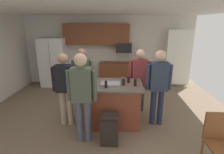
{
  "coord_description": "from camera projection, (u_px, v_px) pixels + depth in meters",
  "views": [
    {
      "loc": [
        0.43,
        -4.0,
        2.28
      ],
      "look_at": [
        0.27,
        0.09,
        1.05
      ],
      "focal_mm": 28.2,
      "sensor_mm": 36.0,
      "label": 1
    }
  ],
  "objects": [
    {
      "name": "floor",
      "position": [
        101.0,
        117.0,
        4.5
      ],
      "size": [
        7.04,
        7.04,
        0.0
      ],
      "primitive_type": "plane",
      "color": "#7F6B56",
      "rests_on": "ground"
    },
    {
      "name": "ceiling",
      "position": [
        99.0,
        9.0,
        3.75
      ],
      "size": [
        7.04,
        7.04,
        0.0
      ],
      "primitive_type": "plane",
      "color": "white"
    },
    {
      "name": "back_wall",
      "position": [
        108.0,
        51.0,
        6.8
      ],
      "size": [
        6.4,
        0.1,
        2.6
      ],
      "primitive_type": "cube",
      "color": "silver",
      "rests_on": "ground"
    },
    {
      "name": "french_door_window_panel",
      "position": [
        179.0,
        58.0,
        6.38
      ],
      "size": [
        0.9,
        0.06,
        2.0
      ],
      "primitive_type": "cube",
      "color": "white",
      "rests_on": "ground"
    },
    {
      "name": "cabinet_run_upper",
      "position": [
        97.0,
        34.0,
        6.45
      ],
      "size": [
        2.4,
        0.38,
        0.75
      ],
      "color": "brown"
    },
    {
      "name": "cabinet_run_lower",
      "position": [
        123.0,
        74.0,
        6.72
      ],
      "size": [
        1.8,
        0.63,
        0.9
      ],
      "color": "brown",
      "rests_on": "ground"
    },
    {
      "name": "refrigerator",
      "position": [
        54.0,
        62.0,
        6.59
      ],
      "size": [
        0.94,
        0.76,
        1.81
      ],
      "color": "white",
      "rests_on": "ground"
    },
    {
      "name": "microwave_over_range",
      "position": [
        124.0,
        48.0,
        6.45
      ],
      "size": [
        0.56,
        0.4,
        0.32
      ],
      "primitive_type": "cube",
      "color": "black"
    },
    {
      "name": "kitchen_island",
      "position": [
        111.0,
        103.0,
        4.14
      ],
      "size": [
        1.41,
        0.96,
        0.97
      ],
      "color": "brown",
      "rests_on": "ground"
    },
    {
      "name": "person_guest_right",
      "position": [
        139.0,
        77.0,
        4.57
      ],
      "size": [
        0.57,
        0.22,
        1.68
      ],
      "rotation": [
        0.0,
        0.0,
        -2.42
      ],
      "color": "#383842",
      "rests_on": "ground"
    },
    {
      "name": "person_host_foreground",
      "position": [
        82.0,
        93.0,
        3.32
      ],
      "size": [
        0.57,
        0.24,
        1.79
      ],
      "rotation": [
        0.0,
        0.0,
        0.94
      ],
      "color": "#4C5166",
      "rests_on": "ground"
    },
    {
      "name": "person_elder_center",
      "position": [
        159.0,
        83.0,
        3.92
      ],
      "size": [
        0.57,
        0.23,
        1.76
      ],
      "rotation": [
        0.0,
        0.0,
        3.11
      ],
      "color": "#232D4C",
      "rests_on": "ground"
    },
    {
      "name": "person_guest_left",
      "position": [
        83.0,
        76.0,
        4.57
      ],
      "size": [
        0.57,
        0.22,
        1.7
      ],
      "rotation": [
        0.0,
        0.0,
        -0.63
      ],
      "color": "#4C5166",
      "rests_on": "ground"
    },
    {
      "name": "person_guest_by_door",
      "position": [
        65.0,
        85.0,
        3.94
      ],
      "size": [
        0.57,
        0.22,
        1.69
      ],
      "rotation": [
        0.0,
        0.0,
        0.11
      ],
      "color": "tan",
      "rests_on": "ground"
    },
    {
      "name": "glass_pilsner",
      "position": [
        129.0,
        80.0,
        4.1
      ],
      "size": [
        0.07,
        0.07,
        0.14
      ],
      "color": "black",
      "rests_on": "kitchen_island"
    },
    {
      "name": "mug_ceramic_white",
      "position": [
        123.0,
        80.0,
        4.14
      ],
      "size": [
        0.13,
        0.09,
        0.1
      ],
      "color": "#4C6B99",
      "rests_on": "kitchen_island"
    },
    {
      "name": "tumbler_amber",
      "position": [
        87.0,
        84.0,
        3.8
      ],
      "size": [
        0.06,
        0.06,
        0.14
      ],
      "color": "black",
      "rests_on": "kitchen_island"
    },
    {
      "name": "mug_blue_stoneware",
      "position": [
        90.0,
        82.0,
        4.0
      ],
      "size": [
        0.13,
        0.09,
        0.1
      ],
      "color": "#4C6B99",
      "rests_on": "kitchen_island"
    },
    {
      "name": "glass_stout_tall",
      "position": [
        135.0,
        82.0,
        3.87
      ],
      "size": [
        0.06,
        0.06,
        0.16
      ],
      "color": "black",
      "rests_on": "kitchen_island"
    },
    {
      "name": "glass_dark_ale",
      "position": [
        106.0,
        84.0,
        3.75
      ],
      "size": [
        0.06,
        0.06,
        0.15
      ],
      "color": "black",
      "rests_on": "kitchen_island"
    },
    {
      "name": "glass_short_whisky",
      "position": [
        124.0,
        82.0,
        3.91
      ],
      "size": [
        0.06,
        0.06,
        0.16
      ],
      "color": "#321A10",
      "rests_on": "kitchen_island"
    },
    {
      "name": "serving_tray",
      "position": [
        110.0,
        84.0,
        3.96
      ],
      "size": [
        0.44,
        0.3,
        0.04
      ],
      "color": "#B7B7BC",
      "rests_on": "kitchen_island"
    },
    {
      "name": "trash_bin",
      "position": [
        110.0,
        129.0,
        3.47
      ],
      "size": [
        0.34,
        0.34,
        0.61
      ],
      "color": "black",
      "rests_on": "ground"
    },
    {
      "name": "wooden_chair",
      "position": [
        219.0,
        139.0,
        2.82
      ],
      "size": [
        0.42,
        0.42,
        0.93
      ],
      "rotation": [
        0.0,
        0.0,
        -0.17
      ],
      "color": "brown",
      "rests_on": "ground"
    }
  ]
}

